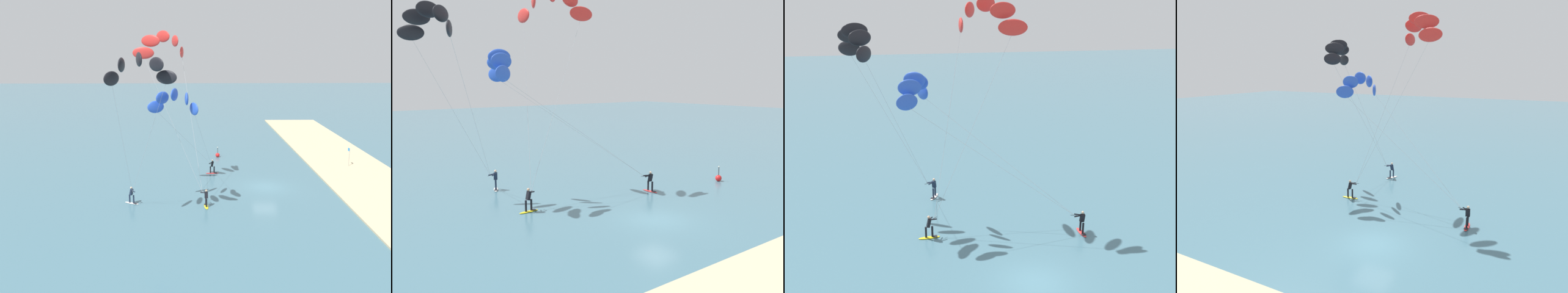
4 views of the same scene
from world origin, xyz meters
TOP-DOWN VIEW (x-y plane):
  - ground_plane at (0.00, 0.00)m, footprint 240.00×240.00m
  - sand_strip at (0.00, -11.46)m, footprint 80.00×9.48m
  - kitesurfer_nearshore at (-5.62, 9.17)m, footprint 12.66×7.18m
  - kitesurfer_mid_water at (-9.81, 11.97)m, footprint 7.34×5.56m
  - kitesurfer_far_out at (-1.14, 10.40)m, footprint 7.98×7.04m
  - marker_buoy at (12.48, 4.27)m, footprint 0.56×0.56m
  - beach_flag at (7.54, -11.46)m, footprint 0.57×0.05m

SIDE VIEW (x-z plane):
  - ground_plane at x=0.00m, z-range 0.00..0.00m
  - sand_strip at x=0.00m, z-range 0.00..0.16m
  - marker_buoy at x=12.48m, z-range -0.39..0.99m
  - beach_flag at x=7.54m, z-range 0.60..2.80m
  - kitesurfer_nearshore at x=-5.62m, z-range 3.96..15.04m
  - kitesurfer_mid_water at x=-9.81m, z-range 5.37..19.58m
  - kitesurfer_far_out at x=-1.14m, z-range 6.18..22.21m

